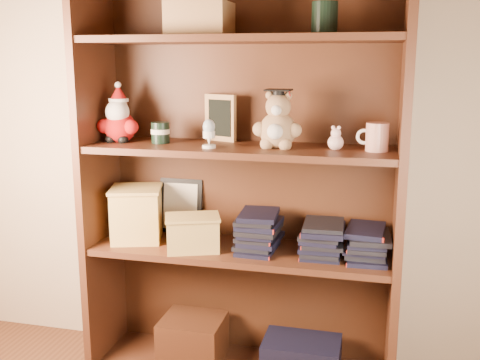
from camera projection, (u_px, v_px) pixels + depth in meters
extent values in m
cube|color=#C3AE8D|center=(265.00, 64.00, 2.20)|extent=(3.00, 0.04, 2.50)
cube|color=#4A2615|center=(100.00, 178.00, 2.26)|extent=(0.03, 0.35, 1.60)
cube|color=#4A2615|center=(400.00, 194.00, 1.99)|extent=(0.03, 0.35, 1.60)
cube|color=#452312|center=(250.00, 177.00, 2.28)|extent=(1.20, 0.02, 1.60)
cube|color=#4A2615|center=(240.00, 39.00, 2.01)|extent=(1.14, 0.33, 0.02)
cube|color=#452312|center=(193.00, 339.00, 2.31)|extent=(0.25, 0.22, 0.18)
cube|color=black|center=(301.00, 357.00, 2.21)|extent=(0.30, 0.20, 0.14)
cube|color=#9E7547|center=(200.00, 19.00, 2.03)|extent=(0.22, 0.18, 0.12)
cylinder|color=black|center=(325.00, 18.00, 1.93)|extent=(0.09, 0.09, 0.11)
cube|color=#4A2615|center=(240.00, 251.00, 2.18)|extent=(1.14, 0.33, 0.02)
cube|color=#4A2615|center=(240.00, 149.00, 2.10)|extent=(1.14, 0.33, 0.02)
sphere|color=#A50F0F|center=(120.00, 127.00, 2.20)|extent=(0.12, 0.12, 0.12)
sphere|color=#A50F0F|center=(104.00, 126.00, 2.19)|extent=(0.06, 0.06, 0.06)
sphere|color=#A50F0F|center=(131.00, 127.00, 2.16)|extent=(0.06, 0.06, 0.06)
sphere|color=black|center=(111.00, 139.00, 2.18)|extent=(0.04, 0.04, 0.04)
sphere|color=black|center=(123.00, 140.00, 2.17)|extent=(0.04, 0.04, 0.04)
sphere|color=white|center=(117.00, 112.00, 2.17)|extent=(0.09, 0.09, 0.09)
sphere|color=#D8B293|center=(119.00, 106.00, 2.18)|extent=(0.07, 0.07, 0.07)
cone|color=#A50F0F|center=(118.00, 93.00, 2.17)|extent=(0.07, 0.07, 0.06)
sphere|color=white|center=(118.00, 85.00, 2.16)|extent=(0.02, 0.02, 0.02)
cylinder|color=white|center=(119.00, 100.00, 2.18)|extent=(0.08, 0.08, 0.01)
cylinder|color=black|center=(160.00, 133.00, 2.16)|extent=(0.07, 0.07, 0.08)
cylinder|color=beige|center=(160.00, 131.00, 2.16)|extent=(0.07, 0.07, 0.02)
cube|color=#9E7547|center=(220.00, 118.00, 2.21)|extent=(0.14, 0.07, 0.18)
cube|color=black|center=(220.00, 118.00, 2.20)|extent=(0.10, 0.04, 0.14)
cube|color=#9E7547|center=(223.00, 136.00, 2.25)|extent=(0.08, 0.08, 0.01)
cylinder|color=white|center=(209.00, 146.00, 2.05)|extent=(0.05, 0.05, 0.01)
cone|color=white|center=(209.00, 140.00, 2.04)|extent=(0.02, 0.02, 0.04)
cylinder|color=white|center=(209.00, 134.00, 2.04)|extent=(0.04, 0.04, 0.03)
ellipsoid|color=#A5BBC9|center=(209.00, 127.00, 2.03)|extent=(0.04, 0.04, 0.06)
sphere|color=#A68158|center=(278.00, 130.00, 2.05)|extent=(0.14, 0.14, 0.14)
sphere|color=white|center=(275.00, 132.00, 1.99)|extent=(0.06, 0.06, 0.06)
sphere|color=#A68158|center=(260.00, 129.00, 2.04)|extent=(0.05, 0.05, 0.05)
sphere|color=#A68158|center=(294.00, 130.00, 2.01)|extent=(0.05, 0.05, 0.05)
sphere|color=#A68158|center=(267.00, 144.00, 2.03)|extent=(0.05, 0.05, 0.05)
sphere|color=#A68158|center=(285.00, 145.00, 2.01)|extent=(0.05, 0.05, 0.05)
sphere|color=#A68158|center=(278.00, 106.00, 2.03)|extent=(0.09, 0.09, 0.09)
sphere|color=white|center=(276.00, 110.00, 1.99)|extent=(0.04, 0.04, 0.04)
sphere|color=#A68158|center=(270.00, 95.00, 2.04)|extent=(0.03, 0.03, 0.03)
sphere|color=#A68158|center=(288.00, 96.00, 2.02)|extent=(0.03, 0.03, 0.03)
cylinder|color=black|center=(278.00, 93.00, 2.02)|extent=(0.04, 0.04, 0.02)
cube|color=black|center=(279.00, 90.00, 2.02)|extent=(0.09, 0.09, 0.01)
cylinder|color=#A50F0F|center=(290.00, 93.00, 1.99)|extent=(0.00, 0.04, 0.03)
sphere|color=beige|center=(336.00, 143.00, 2.01)|extent=(0.06, 0.06, 0.06)
sphere|color=beige|center=(336.00, 133.00, 2.00)|extent=(0.04, 0.04, 0.04)
sphere|color=beige|center=(333.00, 128.00, 2.00)|extent=(0.01, 0.01, 0.01)
sphere|color=beige|center=(339.00, 128.00, 1.99)|extent=(0.01, 0.01, 0.01)
cylinder|color=silver|center=(377.00, 137.00, 1.97)|extent=(0.08, 0.08, 0.10)
torus|color=white|center=(364.00, 137.00, 1.98)|extent=(0.06, 0.01, 0.06)
cube|color=black|center=(181.00, 206.00, 2.36)|extent=(0.18, 0.05, 0.23)
cube|color=beige|center=(180.00, 206.00, 2.35)|extent=(0.15, 0.03, 0.19)
cube|color=tan|center=(137.00, 215.00, 2.26)|extent=(0.24, 0.24, 0.21)
cube|color=black|center=(126.00, 221.00, 2.17)|extent=(0.13, 0.04, 0.14)
cube|color=tan|center=(136.00, 189.00, 2.24)|extent=(0.25, 0.25, 0.01)
cube|color=tan|center=(193.00, 234.00, 2.14)|extent=(0.23, 0.20, 0.13)
cube|color=black|center=(187.00, 240.00, 2.08)|extent=(0.14, 0.06, 0.08)
cube|color=tan|center=(192.00, 217.00, 2.13)|extent=(0.24, 0.21, 0.01)
cube|color=black|center=(258.00, 247.00, 2.16)|extent=(0.14, 0.20, 0.02)
cube|color=black|center=(258.00, 243.00, 2.16)|extent=(0.14, 0.20, 0.02)
cube|color=black|center=(258.00, 239.00, 2.15)|extent=(0.14, 0.20, 0.02)
cube|color=black|center=(258.00, 235.00, 2.15)|extent=(0.14, 0.20, 0.02)
cube|color=black|center=(258.00, 231.00, 2.15)|extent=(0.14, 0.20, 0.02)
cube|color=black|center=(258.00, 227.00, 2.14)|extent=(0.14, 0.20, 0.02)
cube|color=black|center=(258.00, 223.00, 2.14)|extent=(0.14, 0.20, 0.02)
cube|color=black|center=(258.00, 219.00, 2.14)|extent=(0.14, 0.20, 0.02)
cube|color=black|center=(258.00, 215.00, 2.13)|extent=(0.14, 0.20, 0.02)
cube|color=black|center=(321.00, 252.00, 2.10)|extent=(0.14, 0.20, 0.02)
cube|color=black|center=(321.00, 248.00, 2.10)|extent=(0.14, 0.20, 0.02)
cube|color=black|center=(321.00, 244.00, 2.10)|extent=(0.14, 0.20, 0.02)
cube|color=black|center=(321.00, 240.00, 2.09)|extent=(0.14, 0.20, 0.02)
cube|color=black|center=(322.00, 236.00, 2.09)|extent=(0.14, 0.20, 0.02)
cube|color=black|center=(322.00, 232.00, 2.09)|extent=(0.14, 0.20, 0.02)
cube|color=black|center=(322.00, 228.00, 2.08)|extent=(0.14, 0.20, 0.02)
cube|color=black|center=(322.00, 224.00, 2.08)|extent=(0.14, 0.20, 0.02)
cube|color=black|center=(367.00, 256.00, 2.06)|extent=(0.14, 0.20, 0.02)
cube|color=black|center=(367.00, 252.00, 2.06)|extent=(0.14, 0.20, 0.02)
cube|color=black|center=(368.00, 248.00, 2.06)|extent=(0.14, 0.20, 0.02)
cube|color=black|center=(368.00, 244.00, 2.05)|extent=(0.14, 0.20, 0.02)
cube|color=black|center=(368.00, 240.00, 2.05)|extent=(0.14, 0.20, 0.02)
cube|color=black|center=(368.00, 235.00, 2.05)|extent=(0.14, 0.20, 0.02)
cube|color=black|center=(368.00, 231.00, 2.04)|extent=(0.14, 0.20, 0.02)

